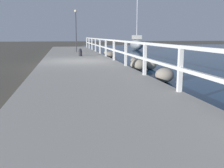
# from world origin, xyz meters

# --- Properties ---
(ground_plane) EXTENTS (120.00, 120.00, 0.00)m
(ground_plane) POSITION_xyz_m (0.00, 0.00, 0.00)
(ground_plane) COLOR #4C473D
(dock_walkway) EXTENTS (3.90, 36.00, 0.30)m
(dock_walkway) POSITION_xyz_m (0.00, 0.00, 0.15)
(dock_walkway) COLOR #9E998E
(dock_walkway) RESTS_ON ground
(railing) EXTENTS (0.10, 32.50, 1.09)m
(railing) POSITION_xyz_m (1.85, -0.00, 1.03)
(railing) COLOR white
(railing) RESTS_ON dock_walkway
(boulder_water_edge) EXTENTS (0.67, 0.60, 0.50)m
(boulder_water_edge) POSITION_xyz_m (2.63, -5.24, 0.25)
(boulder_water_edge) COLOR gray
(boulder_water_edge) RESTS_ON ground
(boulder_mid_strip) EXTENTS (0.47, 0.42, 0.35)m
(boulder_mid_strip) POSITION_xyz_m (2.75, 7.79, 0.18)
(boulder_mid_strip) COLOR gray
(boulder_mid_strip) RESTS_ON ground
(boulder_far_strip) EXTENTS (0.73, 0.66, 0.55)m
(boulder_far_strip) POSITION_xyz_m (2.56, -2.23, 0.27)
(boulder_far_strip) COLOR gray
(boulder_far_strip) RESTS_ON ground
(boulder_upstream) EXTENTS (0.38, 0.34, 0.29)m
(boulder_upstream) POSITION_xyz_m (3.36, 1.51, 0.14)
(boulder_upstream) COLOR slate
(boulder_upstream) RESTS_ON ground
(boulder_downstream) EXTENTS (0.63, 0.57, 0.48)m
(boulder_downstream) POSITION_xyz_m (2.56, 4.98, 0.24)
(boulder_downstream) COLOR slate
(boulder_downstream) RESTS_ON ground
(boulder_near_dock) EXTENTS (0.63, 0.57, 0.47)m
(boulder_near_dock) POSITION_xyz_m (3.26, -1.86, 0.24)
(boulder_near_dock) COLOR gray
(boulder_near_dock) RESTS_ON ground
(mooring_bollard) EXTENTS (0.21, 0.21, 0.49)m
(mooring_bollard) POSITION_xyz_m (0.28, 3.22, 0.54)
(mooring_bollard) COLOR black
(mooring_bollard) RESTS_ON dock_walkway
(dock_lamp) EXTENTS (0.21, 0.21, 3.25)m
(dock_lamp) POSITION_xyz_m (0.24, 7.15, 2.44)
(dock_lamp) COLOR #2D2D33
(dock_lamp) RESTS_ON dock_walkway
(sailboat_gray) EXTENTS (1.76, 3.82, 7.69)m
(sailboat_gray) POSITION_xyz_m (7.28, 14.72, 0.69)
(sailboat_gray) COLOR gray
(sailboat_gray) RESTS_ON water_surface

